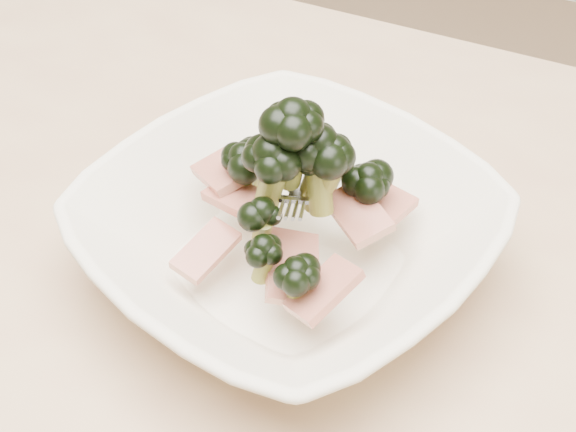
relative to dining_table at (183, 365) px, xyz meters
name	(u,v)px	position (x,y,z in m)	size (l,w,h in m)	color
dining_table	(183,365)	(0.00, 0.00, 0.00)	(1.20, 0.80, 0.75)	tan
broccoli_dish	(289,226)	(0.07, 0.05, 0.14)	(0.34, 0.34, 0.14)	beige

